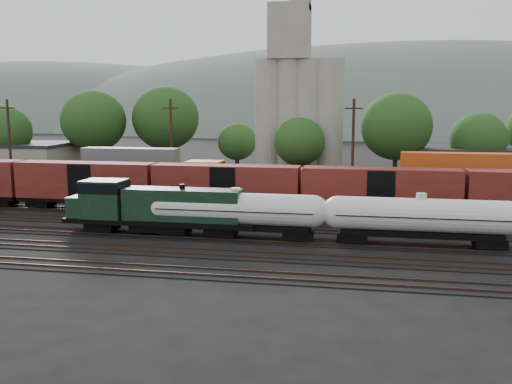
% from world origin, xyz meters
% --- Properties ---
extents(ground, '(600.00, 600.00, 0.00)m').
position_xyz_m(ground, '(0.00, 0.00, 0.00)').
color(ground, black).
extents(tracks, '(180.00, 33.20, 0.20)m').
position_xyz_m(tracks, '(0.00, 0.00, 0.05)').
color(tracks, black).
rests_on(tracks, ground).
extents(green_locomotive, '(16.91, 2.98, 4.48)m').
position_xyz_m(green_locomotive, '(-4.66, -5.00, 2.56)').
color(green_locomotive, black).
rests_on(green_locomotive, ground).
extents(tank_car_a, '(15.63, 2.80, 4.10)m').
position_xyz_m(tank_car_a, '(2.94, -5.00, 2.45)').
color(tank_car_a, silver).
rests_on(tank_car_a, ground).
extents(tank_car_b, '(15.58, 2.79, 4.08)m').
position_xyz_m(tank_car_b, '(17.94, -5.00, 2.44)').
color(tank_car_b, silver).
rests_on(tank_car_b, ground).
extents(orange_locomotive, '(19.11, 3.18, 4.78)m').
position_xyz_m(orange_locomotive, '(0.78, 10.00, 2.71)').
color(orange_locomotive, black).
rests_on(orange_locomotive, ground).
extents(boxcar_string, '(122.80, 2.90, 4.20)m').
position_xyz_m(boxcar_string, '(-23.43, 5.00, 3.12)').
color(boxcar_string, black).
rests_on(boxcar_string, ground).
extents(container_wall, '(186.33, 2.60, 5.80)m').
position_xyz_m(container_wall, '(12.65, 15.00, 2.34)').
color(container_wall, black).
rests_on(container_wall, ground).
extents(grain_silo, '(13.40, 5.00, 29.00)m').
position_xyz_m(grain_silo, '(3.28, 36.00, 11.26)').
color(grain_silo, '#9E9C91').
rests_on(grain_silo, ground).
extents(industrial_sheds, '(119.38, 17.26, 5.10)m').
position_xyz_m(industrial_sheds, '(6.63, 35.25, 2.56)').
color(industrial_sheds, '#9E937F').
rests_on(industrial_sheds, ground).
extents(tree_band, '(162.01, 21.46, 14.38)m').
position_xyz_m(tree_band, '(-2.02, 36.75, 7.48)').
color(tree_band, black).
rests_on(tree_band, ground).
extents(utility_poles, '(122.20, 0.36, 12.00)m').
position_xyz_m(utility_poles, '(0.00, 22.00, 6.21)').
color(utility_poles, black).
rests_on(utility_poles, ground).
extents(distant_hills, '(860.00, 286.00, 130.00)m').
position_xyz_m(distant_hills, '(23.92, 260.00, -20.56)').
color(distant_hills, '#59665B').
rests_on(distant_hills, ground).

